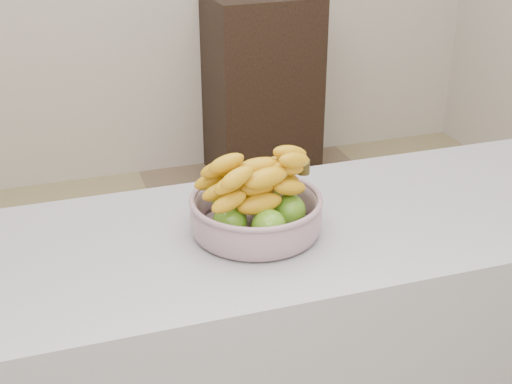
# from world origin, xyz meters

# --- Properties ---
(counter) EXTENTS (2.00, 0.60, 0.90)m
(counter) POSITION_xyz_m (0.00, -0.40, 0.45)
(counter) COLOR #A5A5AD
(counter) RESTS_ON ground
(cabinet) EXTENTS (0.57, 0.46, 1.00)m
(cabinet) POSITION_xyz_m (0.67, 1.78, 0.50)
(cabinet) COLOR black
(cabinet) RESTS_ON ground
(fruit_bowl) EXTENTS (0.30, 0.30, 0.18)m
(fruit_bowl) POSITION_xyz_m (-0.07, -0.40, 0.96)
(fruit_bowl) COLOR #A1ADC1
(fruit_bowl) RESTS_ON counter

